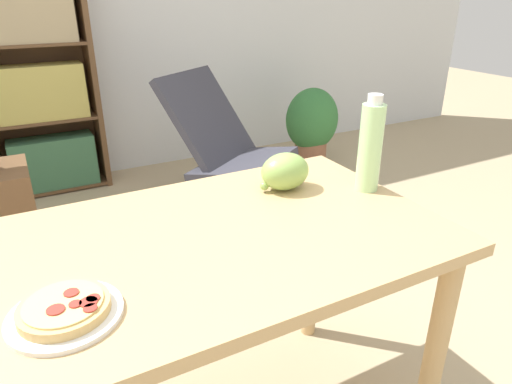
{
  "coord_description": "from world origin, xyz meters",
  "views": [
    {
      "loc": [
        -0.34,
        -0.96,
        1.35
      ],
      "look_at": [
        0.21,
        0.05,
        0.83
      ],
      "focal_mm": 32.0,
      "sensor_mm": 36.0,
      "label": 1
    }
  ],
  "objects_px": {
    "pizza_on_plate": "(65,310)",
    "potted_plant_floor": "(312,125)",
    "bookshelf": "(40,89)",
    "drink_bottle": "(370,146)",
    "grape_bunch": "(285,172)",
    "side_table": "(0,234)",
    "lounge_chair_far": "(231,170)"
  },
  "relations": [
    {
      "from": "bookshelf",
      "to": "potted_plant_floor",
      "type": "xyz_separation_m",
      "value": [
        1.91,
        -0.48,
        -0.38
      ]
    },
    {
      "from": "pizza_on_plate",
      "to": "lounge_chair_far",
      "type": "height_order",
      "value": "lounge_chair_far"
    },
    {
      "from": "potted_plant_floor",
      "to": "pizza_on_plate",
      "type": "bearing_deg",
      "value": -133.93
    },
    {
      "from": "pizza_on_plate",
      "to": "side_table",
      "type": "distance_m",
      "value": 1.48
    },
    {
      "from": "drink_bottle",
      "to": "potted_plant_floor",
      "type": "xyz_separation_m",
      "value": [
        1.15,
        1.94,
        -0.56
      ]
    },
    {
      "from": "grape_bunch",
      "to": "side_table",
      "type": "relative_size",
      "value": 0.26
    },
    {
      "from": "bookshelf",
      "to": "side_table",
      "type": "bearing_deg",
      "value": -105.57
    },
    {
      "from": "grape_bunch",
      "to": "side_table",
      "type": "height_order",
      "value": "grape_bunch"
    },
    {
      "from": "pizza_on_plate",
      "to": "drink_bottle",
      "type": "relative_size",
      "value": 0.73
    },
    {
      "from": "pizza_on_plate",
      "to": "side_table",
      "type": "relative_size",
      "value": 0.35
    },
    {
      "from": "lounge_chair_far",
      "to": "side_table",
      "type": "xyz_separation_m",
      "value": [
        -1.31,
        -0.29,
        0.03
      ]
    },
    {
      "from": "bookshelf",
      "to": "potted_plant_floor",
      "type": "bearing_deg",
      "value": -14.0
    },
    {
      "from": "pizza_on_plate",
      "to": "bookshelf",
      "type": "distance_m",
      "value": 2.63
    },
    {
      "from": "lounge_chair_far",
      "to": "potted_plant_floor",
      "type": "distance_m",
      "value": 1.06
    },
    {
      "from": "pizza_on_plate",
      "to": "potted_plant_floor",
      "type": "distance_m",
      "value": 3.01
    },
    {
      "from": "lounge_chair_far",
      "to": "bookshelf",
      "type": "height_order",
      "value": "bookshelf"
    },
    {
      "from": "drink_bottle",
      "to": "bookshelf",
      "type": "xyz_separation_m",
      "value": [
        -0.76,
        2.42,
        -0.18
      ]
    },
    {
      "from": "drink_bottle",
      "to": "bookshelf",
      "type": "relative_size",
      "value": 0.19
    },
    {
      "from": "drink_bottle",
      "to": "side_table",
      "type": "bearing_deg",
      "value": 132.89
    },
    {
      "from": "lounge_chair_far",
      "to": "grape_bunch",
      "type": "bearing_deg",
      "value": -142.04
    },
    {
      "from": "drink_bottle",
      "to": "potted_plant_floor",
      "type": "height_order",
      "value": "drink_bottle"
    },
    {
      "from": "bookshelf",
      "to": "side_table",
      "type": "relative_size",
      "value": 2.46
    },
    {
      "from": "pizza_on_plate",
      "to": "bookshelf",
      "type": "xyz_separation_m",
      "value": [
        0.16,
        2.62,
        -0.06
      ]
    },
    {
      "from": "grape_bunch",
      "to": "side_table",
      "type": "bearing_deg",
      "value": 129.48
    },
    {
      "from": "pizza_on_plate",
      "to": "grape_bunch",
      "type": "relative_size",
      "value": 1.33
    },
    {
      "from": "bookshelf",
      "to": "potted_plant_floor",
      "type": "height_order",
      "value": "bookshelf"
    },
    {
      "from": "bookshelf",
      "to": "potted_plant_floor",
      "type": "relative_size",
      "value": 2.41
    },
    {
      "from": "pizza_on_plate",
      "to": "grape_bunch",
      "type": "distance_m",
      "value": 0.77
    },
    {
      "from": "bookshelf",
      "to": "side_table",
      "type": "height_order",
      "value": "bookshelf"
    },
    {
      "from": "grape_bunch",
      "to": "bookshelf",
      "type": "height_order",
      "value": "bookshelf"
    },
    {
      "from": "lounge_chair_far",
      "to": "potted_plant_floor",
      "type": "height_order",
      "value": "lounge_chair_far"
    },
    {
      "from": "bookshelf",
      "to": "side_table",
      "type": "distance_m",
      "value": 1.35
    }
  ]
}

